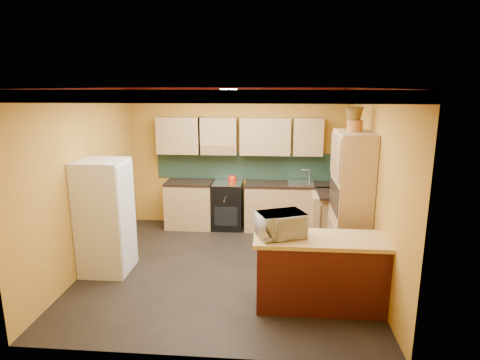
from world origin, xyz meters
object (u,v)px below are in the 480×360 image
at_px(base_cabinets_back, 260,207).
at_px(pantry, 350,203).
at_px(stove, 228,205).
at_px(fridge, 105,217).
at_px(breakfast_bar, 330,275).
at_px(microwave, 281,225).

relative_size(base_cabinets_back, pantry, 1.74).
bearing_deg(stove, fridge, -127.83).
height_order(fridge, breakfast_bar, fridge).
xyz_separation_m(breakfast_bar, microwave, (-0.62, 0.00, 0.64)).
bearing_deg(base_cabinets_back, stove, -180.00).
xyz_separation_m(base_cabinets_back, fridge, (-2.21, -2.04, 0.41)).
bearing_deg(microwave, base_cabinets_back, 74.32).
relative_size(stove, fridge, 0.54).
relative_size(base_cabinets_back, breakfast_bar, 2.03).
distance_m(fridge, breakfast_bar, 3.30).
height_order(fridge, microwave, fridge).
height_order(stove, microwave, microwave).
bearing_deg(stove, microwave, -70.84).
bearing_deg(pantry, base_cabinets_back, 129.29).
bearing_deg(pantry, stove, 139.88).
height_order(base_cabinets_back, breakfast_bar, same).
relative_size(stove, microwave, 1.65).
relative_size(base_cabinets_back, stove, 4.01).
relative_size(fridge, pantry, 0.81).
height_order(fridge, pantry, pantry).
relative_size(fridge, microwave, 3.08).
xyz_separation_m(stove, breakfast_bar, (1.60, -2.81, -0.02)).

